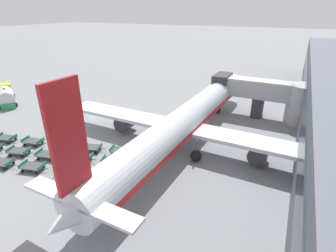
{
  "coord_description": "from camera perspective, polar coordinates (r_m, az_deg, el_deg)",
  "views": [
    {
      "loc": [
        28.38,
        -31.28,
        16.36
      ],
      "look_at": [
        14.12,
        -2.32,
        1.88
      ],
      "focal_mm": 28.0,
      "sensor_mm": 36.0,
      "label": 1
    }
  ],
  "objects": [
    {
      "name": "baggage_dolly_row_near_col_e",
      "position": [
        30.54,
        -20.85,
        -8.99
      ],
      "size": [
        3.22,
        2.07,
        0.92
      ],
      "color": "#424449",
      "rests_on": "ground_plane"
    },
    {
      "name": "baggage_dolly_row_mid_a_col_c",
      "position": [
        36.88,
        -29.68,
        -4.81
      ],
      "size": [
        3.22,
        2.16,
        0.92
      ],
      "color": "#424449",
      "rests_on": "ground_plane"
    },
    {
      "name": "jet_bridge",
      "position": [
        44.79,
        21.67,
        6.17
      ],
      "size": [
        16.05,
        4.62,
        6.36
      ],
      "color": "#B2B5BA",
      "rests_on": "ground_plane"
    },
    {
      "name": "fuel_tanker_primary",
      "position": [
        57.51,
        -31.78,
        5.47
      ],
      "size": [
        9.03,
        6.85,
        3.32
      ],
      "color": "yellow",
      "rests_on": "ground_plane"
    },
    {
      "name": "baggage_dolly_row_mid_a_col_f",
      "position": [
        30.74,
        -11.9,
        -7.56
      ],
      "size": [
        3.22,
        2.17,
        0.92
      ],
      "color": "#424449",
      "rests_on": "ground_plane"
    },
    {
      "name": "baggage_dolly_row_mid_b_col_f",
      "position": [
        32.74,
        -10.22,
        -5.3
      ],
      "size": [
        3.22,
        2.06,
        0.92
      ],
      "color": "#424449",
      "rests_on": "ground_plane"
    },
    {
      "name": "airplane",
      "position": [
        33.41,
        4.15,
        1.3
      ],
      "size": [
        35.51,
        43.39,
        12.76
      ],
      "color": "silver",
      "rests_on": "ground_plane"
    },
    {
      "name": "baggage_dolly_row_mid_a_col_d",
      "position": [
        34.49,
        -24.74,
        -5.72
      ],
      "size": [
        3.22,
        2.05,
        0.92
      ],
      "color": "#424449",
      "rests_on": "ground_plane"
    },
    {
      "name": "baggage_dolly_row_near_col_c",
      "position": [
        35.29,
        -32.41,
        -6.75
      ],
      "size": [
        3.22,
        1.98,
        0.92
      ],
      "color": "#424449",
      "rests_on": "ground_plane"
    },
    {
      "name": "baggage_dolly_row_near_col_d",
      "position": [
        32.77,
        -27.36,
        -7.87
      ],
      "size": [
        3.22,
        2.08,
        0.92
      ],
      "color": "#424449",
      "rests_on": "ground_plane"
    },
    {
      "name": "baggage_dolly_row_near_col_f",
      "position": [
        28.64,
        -14.3,
        -10.41
      ],
      "size": [
        3.22,
        2.05,
        0.92
      ],
      "color": "#424449",
      "rests_on": "ground_plane"
    },
    {
      "name": "baggage_dolly_row_mid_a_col_e",
      "position": [
        32.39,
        -18.4,
        -6.6
      ],
      "size": [
        3.22,
        2.12,
        0.92
      ],
      "color": "#424449",
      "rests_on": "ground_plane"
    },
    {
      "name": "baggage_dolly_row_mid_b_col_e",
      "position": [
        34.27,
        -16.39,
        -4.54
      ],
      "size": [
        3.22,
        2.17,
        0.92
      ],
      "color": "#424449",
      "rests_on": "ground_plane"
    },
    {
      "name": "ground_plane",
      "position": [
        45.29,
        -14.91,
        2.14
      ],
      "size": [
        500.0,
        500.0,
        0.0
      ],
      "primitive_type": "plane",
      "color": "gray"
    },
    {
      "name": "baggage_dolly_row_mid_b_col_d",
      "position": [
        36.43,
        -22.05,
        -3.62
      ],
      "size": [
        3.22,
        1.97,
        0.92
      ],
      "color": "#424449",
      "rests_on": "ground_plane"
    },
    {
      "name": "baggage_dolly_row_mid_b_col_b",
      "position": [
        41.41,
        -31.77,
        -2.26
      ],
      "size": [
        3.22,
        1.99,
        0.92
      ],
      "color": "#424449",
      "rests_on": "ground_plane"
    },
    {
      "name": "baggage_dolly_row_mid_b_col_c",
      "position": [
        38.63,
        -27.29,
        -3.03
      ],
      "size": [
        3.22,
        1.99,
        0.92
      ],
      "color": "#424449",
      "rests_on": "ground_plane"
    }
  ]
}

